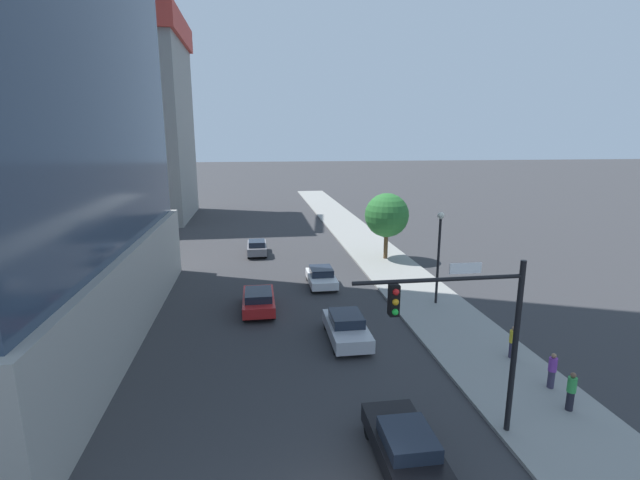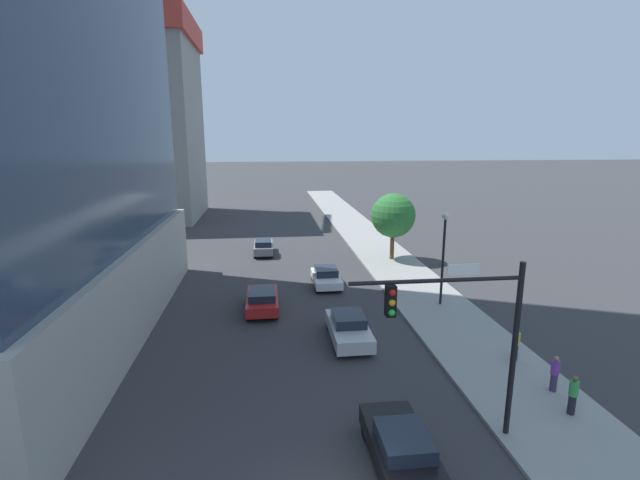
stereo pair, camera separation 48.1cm
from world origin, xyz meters
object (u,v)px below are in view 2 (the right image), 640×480
street_tree (393,216)px  car_white (326,277)px  street_lamp (444,245)px  traffic_light_pole (463,320)px  car_black (402,449)px  car_red (262,299)px  car_gray (263,247)px  pedestrian_purple_shirt (555,373)px  construction_building (137,110)px  pedestrian_yellow_shirt (516,344)px  pedestrian_green_shirt (573,395)px  car_silver (349,328)px

street_tree → car_white: 9.69m
street_lamp → car_white: street_lamp is taller
traffic_light_pole → car_black: traffic_light_pole is taller
car_red → car_white: car_red is taller
car_gray → pedestrian_purple_shirt: (12.20, -24.94, 0.21)m
construction_building → car_white: 39.93m
street_tree → pedestrian_yellow_shirt: 19.05m
street_lamp → car_gray: (-11.32, 14.59, -3.28)m
street_tree → pedestrian_purple_shirt: street_tree is taller
car_red → car_black: 15.18m
street_lamp → car_gray: size_ratio=1.44×
construction_building → pedestrian_green_shirt: (27.86, -48.44, -13.04)m
car_silver → car_gray: car_gray is taller
car_white → construction_building: bearing=123.1°
pedestrian_yellow_shirt → construction_building: bearing=122.4°
car_silver → car_white: car_silver is taller
car_red → car_gray: bearing=90.0°
car_white → pedestrian_green_shirt: size_ratio=2.53×
traffic_light_pole → pedestrian_green_shirt: (5.02, 0.79, -3.62)m
car_red → car_black: car_black is taller
street_lamp → car_gray: bearing=127.8°
car_red → car_white: bearing=43.6°
pedestrian_green_shirt → pedestrian_purple_shirt: bearing=78.9°
car_gray → street_lamp: bearing=-52.2°
street_lamp → pedestrian_green_shirt: (0.57, -11.95, -3.06)m
construction_building → car_silver: 47.54m
car_white → car_silver: bearing=-90.0°
street_lamp → car_silver: size_ratio=1.32×
traffic_light_pole → car_gray: bearing=104.1°
car_red → car_gray: 13.99m
street_tree → pedestrian_yellow_shirt: size_ratio=3.61×
traffic_light_pole → pedestrian_green_shirt: bearing=9.0°
car_silver → pedestrian_green_shirt: pedestrian_green_shirt is taller
car_white → pedestrian_purple_shirt: bearing=-63.6°
construction_building → car_gray: (15.97, -21.90, -13.27)m
car_red → pedestrian_yellow_shirt: size_ratio=2.78×
street_lamp → construction_building: bearing=126.8°
car_white → pedestrian_yellow_shirt: pedestrian_yellow_shirt is taller
street_lamp → pedestrian_yellow_shirt: (0.73, -7.60, -3.06)m
street_lamp → pedestrian_purple_shirt: street_lamp is taller
street_tree → car_red: street_tree is taller
car_silver → car_black: size_ratio=0.99×
street_tree → car_black: street_tree is taller
construction_building → pedestrian_yellow_shirt: size_ratio=20.18×
pedestrian_yellow_shirt → pedestrian_green_shirt: (-0.16, -4.35, -0.00)m
street_tree → pedestrian_green_shirt: bearing=-88.4°
traffic_light_pole → pedestrian_yellow_shirt: traffic_light_pole is taller
car_black → car_gray: 28.83m
pedestrian_green_shirt → car_red: bearing=133.4°
car_black → pedestrian_green_shirt: (7.31, 1.92, 0.25)m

